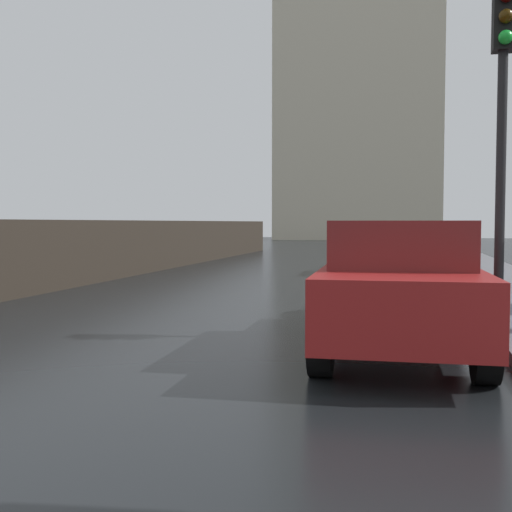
% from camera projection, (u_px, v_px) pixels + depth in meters
% --- Properties ---
extents(car_white_near_kerb, '(2.04, 3.99, 1.43)m').
position_uv_depth(car_white_near_kerb, '(390.00, 247.00, 17.78)').
color(car_white_near_kerb, silver).
rests_on(car_white_near_kerb, ground).
extents(car_red_mid_road, '(1.80, 4.38, 1.47)m').
position_uv_depth(car_red_mid_road, '(398.00, 282.00, 7.19)').
color(car_red_mid_road, maroon).
rests_on(car_red_mid_road, ground).
extents(traffic_light, '(0.26, 0.39, 4.18)m').
position_uv_depth(traffic_light, '(503.00, 94.00, 7.86)').
color(traffic_light, black).
rests_on(traffic_light, sidewalk_strip).
extents(distant_tower, '(14.05, 7.78, 33.08)m').
position_uv_depth(distant_tower, '(358.00, 45.00, 53.92)').
color(distant_tower, beige).
rests_on(distant_tower, ground).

